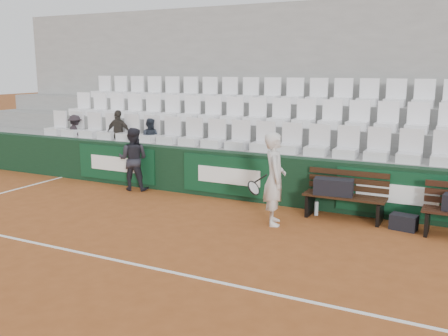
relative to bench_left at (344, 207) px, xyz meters
The scene contains 20 objects.
ground 4.24m from the bench_left, 123.24° to the right, with size 80.00×80.00×0.00m, color brown.
court_baseline 4.24m from the bench_left, 123.24° to the right, with size 18.00×0.06×0.01m, color white.
back_barrier 2.32m from the bench_left, 168.79° to the left, with size 18.00×0.34×1.00m.
grandstand_tier_front 2.58m from the bench_left, 155.06° to the left, with size 18.00×0.95×1.00m, color gray.
grandstand_tier_mid 3.13m from the bench_left, 138.85° to the left, with size 18.00×0.95×1.45m, color gray.
grandstand_tier_back 3.85m from the bench_left, 127.94° to the left, with size 18.00×0.95×1.90m, color gray.
grandstand_rear_wall 4.72m from the bench_left, 122.80° to the left, with size 18.00×0.30×4.40m, color #989895.
seat_row_front 2.72m from the bench_left, 158.71° to the left, with size 11.90×0.44×0.63m, color silver.
seat_row_mid 3.35m from the bench_left, 141.39° to the left, with size 11.90×0.44×0.63m, color white.
seat_row_back 4.15m from the bench_left, 129.63° to the left, with size 11.90×0.44×0.63m, color white.
bench_left is the anchor object (origin of this frame).
sports_bag_left 0.43m from the bench_left, 166.70° to the right, with size 0.71×0.30×0.30m, color black.
sports_bag_ground 1.10m from the bench_left, ahead, with size 0.44×0.27×0.27m, color black.
water_bottle_near 0.53m from the bench_left, behind, with size 0.08×0.08×0.27m, color #AEBFC6.
water_bottle_far 0.95m from the bench_left, 13.77° to the right, with size 0.06×0.06×0.22m, color silver.
tennis_player 1.50m from the bench_left, 140.79° to the right, with size 0.80×0.72×1.66m.
ball_kid 4.89m from the bench_left, behind, with size 0.70×0.54×1.44m, color black.
spectator_a 7.55m from the bench_left, behind, with size 0.65×0.37×1.00m, color black.
spectator_b 6.17m from the bench_left, behind, with size 0.69×0.29×1.18m, color #2E2A25.
spectator_c 5.25m from the bench_left, 169.18° to the left, with size 0.49×0.39×1.02m, color #212732.
Camera 1 is at (4.34, -5.43, 2.78)m, focal length 40.00 mm.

